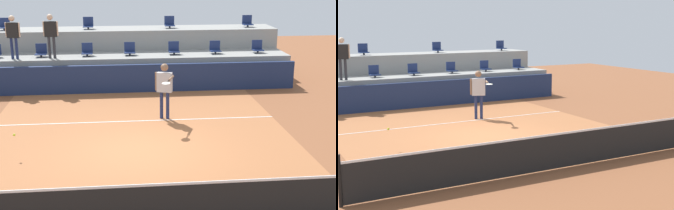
{
  "view_description": "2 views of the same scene",
  "coord_description": "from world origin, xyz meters",
  "views": [
    {
      "loc": [
        -0.44,
        -11.96,
        4.84
      ],
      "look_at": [
        0.79,
        -0.07,
        1.26
      ],
      "focal_mm": 50.47,
      "sensor_mm": 36.0,
      "label": 1
    },
    {
      "loc": [
        -6.69,
        -13.48,
        3.61
      ],
      "look_at": [
        0.6,
        -0.19,
        0.98
      ],
      "focal_mm": 51.64,
      "sensor_mm": 36.0,
      "label": 2
    }
  ],
  "objects": [
    {
      "name": "ground_plane",
      "position": [
        0.0,
        0.0,
        0.0
      ],
      "size": [
        40.0,
        40.0,
        0.0
      ],
      "primitive_type": "plane",
      "color": "brown"
    },
    {
      "name": "court_inner_paint",
      "position": [
        0.0,
        1.0,
        0.0
      ],
      "size": [
        9.0,
        10.0,
        0.01
      ],
      "primitive_type": "cube",
      "color": "#A36038",
      "rests_on": "ground_plane"
    },
    {
      "name": "court_service_line",
      "position": [
        0.0,
        2.4,
        0.01
      ],
      "size": [
        9.0,
        0.06,
        0.0
      ],
      "primitive_type": "cube",
      "color": "silver",
      "rests_on": "ground_plane"
    },
    {
      "name": "tennis_net",
      "position": [
        0.0,
        -4.0,
        0.5
      ],
      "size": [
        10.48,
        0.08,
        1.07
      ],
      "color": "black",
      "rests_on": "ground_plane"
    },
    {
      "name": "sponsor_backboard",
      "position": [
        0.0,
        6.0,
        0.55
      ],
      "size": [
        13.0,
        0.16,
        1.1
      ],
      "primitive_type": "cube",
      "color": "navy",
      "rests_on": "ground_plane"
    },
    {
      "name": "seating_tier_lower",
      "position": [
        0.0,
        7.3,
        0.62
      ],
      "size": [
        13.0,
        1.8,
        1.25
      ],
      "primitive_type": "cube",
      "color": "gray",
      "rests_on": "ground_plane"
    },
    {
      "name": "seating_tier_upper",
      "position": [
        0.0,
        9.1,
        1.05
      ],
      "size": [
        13.0,
        1.8,
        2.1
      ],
      "primitive_type": "cube",
      "color": "gray",
      "rests_on": "ground_plane"
    },
    {
      "name": "stadium_chair_lower_left",
      "position": [
        -3.58,
        7.23,
        1.46
      ],
      "size": [
        0.44,
        0.4,
        0.52
      ],
      "color": "#2D2D33",
      "rests_on": "seating_tier_lower"
    },
    {
      "name": "stadium_chair_lower_mid_left",
      "position": [
        -1.75,
        7.23,
        1.46
      ],
      "size": [
        0.44,
        0.4,
        0.52
      ],
      "color": "#2D2D33",
      "rests_on": "seating_tier_lower"
    },
    {
      "name": "stadium_chair_lower_center",
      "position": [
        -0.03,
        7.23,
        1.46
      ],
      "size": [
        0.44,
        0.4,
        0.52
      ],
      "color": "#2D2D33",
      "rests_on": "seating_tier_lower"
    },
    {
      "name": "stadium_chair_lower_mid_right",
      "position": [
        1.79,
        7.23,
        1.46
      ],
      "size": [
        0.44,
        0.4,
        0.52
      ],
      "color": "#2D2D33",
      "rests_on": "seating_tier_lower"
    },
    {
      "name": "stadium_chair_lower_right",
      "position": [
        3.53,
        7.23,
        1.46
      ],
      "size": [
        0.44,
        0.4,
        0.52
      ],
      "color": "#2D2D33",
      "rests_on": "seating_tier_lower"
    },
    {
      "name": "stadium_chair_lower_far_right",
      "position": [
        5.34,
        7.23,
        1.46
      ],
      "size": [
        0.44,
        0.4,
        0.52
      ],
      "color": "#2D2D33",
      "rests_on": "seating_tier_lower"
    },
    {
      "name": "stadium_chair_upper_far_left",
      "position": [
        -5.33,
        9.03,
        2.31
      ],
      "size": [
        0.44,
        0.4,
        0.52
      ],
      "color": "#2D2D33",
      "rests_on": "seating_tier_upper"
    },
    {
      "name": "stadium_chair_upper_left",
      "position": [
        -1.77,
        9.03,
        2.31
      ],
      "size": [
        0.44,
        0.4,
        0.52
      ],
      "color": "#2D2D33",
      "rests_on": "seating_tier_upper"
    },
    {
      "name": "stadium_chair_upper_right",
      "position": [
        1.8,
        9.03,
        2.31
      ],
      "size": [
        0.44,
        0.4,
        0.52
      ],
      "color": "#2D2D33",
      "rests_on": "seating_tier_upper"
    },
    {
      "name": "stadium_chair_upper_far_right",
      "position": [
        5.35,
        9.03,
        2.31
      ],
      "size": [
        0.44,
        0.4,
        0.52
      ],
      "color": "#2D2D33",
      "rests_on": "seating_tier_upper"
    },
    {
      "name": "tennis_player",
      "position": [
        0.95,
        2.56,
        1.13
      ],
      "size": [
        0.6,
        1.34,
        1.82
      ],
      "color": "navy",
      "rests_on": "ground_plane"
    },
    {
      "name": "spectator_in_white",
      "position": [
        -4.53,
        6.85,
        2.27
      ],
      "size": [
        0.59,
        0.26,
        1.69
      ],
      "color": "navy",
      "rests_on": "seating_tier_lower"
    },
    {
      "name": "spectator_leaning_on_rail",
      "position": [
        -3.09,
        6.85,
        2.3
      ],
      "size": [
        0.6,
        0.26,
        1.73
      ],
      "color": "#2D2D33",
      "rests_on": "seating_tier_lower"
    },
    {
      "name": "tennis_ball",
      "position": [
        -3.21,
        -0.21,
        0.61
      ],
      "size": [
        0.07,
        0.07,
        0.07
      ],
      "color": "#CCE033"
    }
  ]
}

